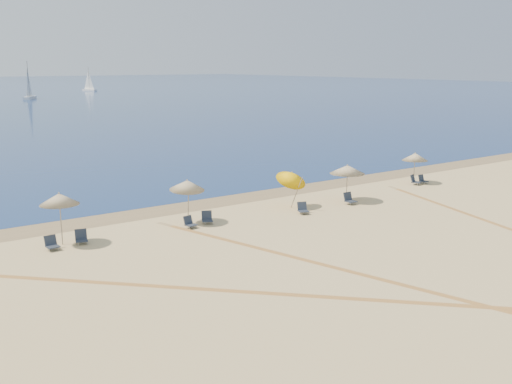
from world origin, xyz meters
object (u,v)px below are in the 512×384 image
chair_5 (303,209)px  sailboat_2 (89,84)px  chair_3 (190,223)px  chair_7 (415,180)px  sailboat_1 (29,88)px  umbrella_3 (292,177)px  umbrella_1 (59,199)px  umbrella_4 (347,169)px  chair_1 (52,244)px  chair_6 (349,199)px  umbrella_5 (415,157)px  chair_4 (207,218)px  umbrella_2 (187,185)px  chair_8 (423,180)px  chair_2 (81,237)px

chair_5 → sailboat_2: bearing=94.8°
chair_3 → chair_7: (19.27, 0.68, 0.03)m
sailboat_1 → umbrella_3: bearing=-67.5°
umbrella_1 → chair_3: bearing=-8.2°
umbrella_3 → umbrella_4: bearing=-8.7°
chair_1 → chair_7: bearing=-3.5°
chair_3 → sailboat_2: (51.05, 161.95, 2.07)m
umbrella_1 → chair_6: (17.66, -1.94, -1.99)m
umbrella_5 → chair_3: (-19.68, -1.12, -1.71)m
umbrella_5 → chair_4: bearing=-177.3°
umbrella_2 → chair_6: bearing=-9.9°
umbrella_4 → chair_7: umbrella_4 is taller
chair_1 → chair_8: 27.43m
umbrella_4 → sailboat_1: 127.87m
chair_2 → chair_3: size_ratio=1.10×
umbrella_2 → sailboat_1: bearing=79.6°
chair_1 → chair_6: size_ratio=0.95×
umbrella_1 → sailboat_1: bearing=76.6°
umbrella_3 → umbrella_2: bearing=175.3°
chair_2 → chair_3: bearing=7.9°
chair_1 → chair_6: 18.39m
umbrella_1 → chair_7: 25.98m
umbrella_5 → chair_3: bearing=-176.7°
umbrella_3 → chair_1: size_ratio=3.78×
umbrella_3 → sailboat_2: size_ratio=0.34×
chair_2 → sailboat_2: bearing=84.4°
umbrella_4 → chair_7: (7.86, 1.00, -1.78)m
chair_6 → sailboat_1: 128.59m
sailboat_1 → umbrella_4: bearing=-65.6°
chair_1 → chair_2: 1.52m
chair_4 → umbrella_4: bearing=21.0°
chair_7 → chair_4: bearing=160.9°
umbrella_2 → umbrella_3: (6.97, -0.58, -0.21)m
umbrella_2 → chair_2: size_ratio=3.22×
chair_1 → chair_2: chair_2 is taller
chair_2 → sailboat_1: 129.75m
umbrella_2 → chair_3: size_ratio=3.55×
chair_7 → chair_6: bearing=170.9°
chair_3 → chair_8: (20.12, 0.64, -0.00)m
umbrella_5 → chair_8: (0.44, -0.48, -1.71)m
umbrella_5 → chair_1: bearing=-178.5°
umbrella_3 → chair_7: size_ratio=3.04×
chair_6 → chair_8: size_ratio=1.12×
umbrella_3 → chair_5: size_ratio=3.22×
umbrella_2 → chair_7: size_ratio=2.92×
umbrella_5 → chair_8: 1.83m
umbrella_5 → chair_5: bearing=-169.7°
sailboat_1 → umbrella_1: bearing=-73.6°
umbrella_2 → chair_1: size_ratio=3.63×
umbrella_4 → chair_8: bearing=6.3°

